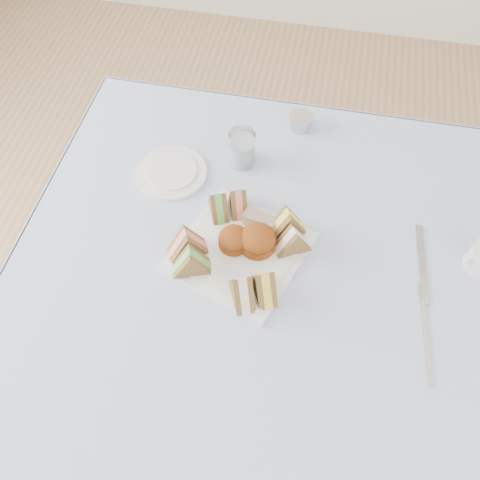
# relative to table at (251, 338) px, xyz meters

# --- Properties ---
(floor) EXTENTS (4.00, 4.00, 0.00)m
(floor) POSITION_rel_table_xyz_m (0.00, 0.00, -0.37)
(floor) COLOR #9E7751
(floor) RESTS_ON ground
(table) EXTENTS (0.90, 0.90, 0.74)m
(table) POSITION_rel_table_xyz_m (0.00, 0.00, 0.00)
(table) COLOR brown
(table) RESTS_ON floor
(tablecloth) EXTENTS (1.02, 1.02, 0.01)m
(tablecloth) POSITION_rel_table_xyz_m (0.00, 0.00, 0.37)
(tablecloth) COLOR silver
(tablecloth) RESTS_ON table
(serving_plate) EXTENTS (0.32, 0.32, 0.01)m
(serving_plate) POSITION_rel_table_xyz_m (-0.04, 0.03, 0.38)
(serving_plate) COLOR white
(serving_plate) RESTS_ON tablecloth
(sandwich_fl_a) EXTENTS (0.09, 0.07, 0.07)m
(sandwich_fl_a) POSITION_rel_table_xyz_m (-0.14, 0.00, 0.43)
(sandwich_fl_a) COLOR olive
(sandwich_fl_a) RESTS_ON serving_plate
(sandwich_fl_b) EXTENTS (0.09, 0.06, 0.07)m
(sandwich_fl_b) POSITION_rel_table_xyz_m (-0.12, -0.04, 0.42)
(sandwich_fl_b) COLOR olive
(sandwich_fl_b) RESTS_ON serving_plate
(sandwich_fr_a) EXTENTS (0.07, 0.09, 0.07)m
(sandwich_fr_a) POSITION_rel_table_xyz_m (0.03, -0.06, 0.42)
(sandwich_fr_a) COLOR olive
(sandwich_fr_a) RESTS_ON serving_plate
(sandwich_fr_b) EXTENTS (0.07, 0.09, 0.07)m
(sandwich_fr_b) POSITION_rel_table_xyz_m (-0.01, -0.08, 0.42)
(sandwich_fr_b) COLOR olive
(sandwich_fr_b) RESTS_ON serving_plate
(sandwich_bl_a) EXTENTS (0.06, 0.08, 0.07)m
(sandwich_bl_a) POSITION_rel_table_xyz_m (-0.10, 0.11, 0.42)
(sandwich_bl_a) COLOR olive
(sandwich_bl_a) RESTS_ON serving_plate
(sandwich_bl_b) EXTENTS (0.06, 0.08, 0.07)m
(sandwich_bl_b) POSITION_rel_table_xyz_m (-0.06, 0.13, 0.42)
(sandwich_bl_b) COLOR olive
(sandwich_bl_b) RESTS_ON serving_plate
(sandwich_br_a) EXTENTS (0.09, 0.07, 0.07)m
(sandwich_br_a) POSITION_rel_table_xyz_m (0.07, 0.05, 0.42)
(sandwich_br_a) COLOR olive
(sandwich_br_a) RESTS_ON serving_plate
(sandwich_br_b) EXTENTS (0.09, 0.07, 0.07)m
(sandwich_br_b) POSITION_rel_table_xyz_m (0.05, 0.09, 0.43)
(sandwich_br_b) COLOR olive
(sandwich_br_b) RESTS_ON serving_plate
(scone_left) EXTENTS (0.08, 0.08, 0.04)m
(scone_left) POSITION_rel_table_xyz_m (-0.05, 0.04, 0.41)
(scone_left) COLOR #943A0F
(scone_left) RESTS_ON serving_plate
(scone_right) EXTENTS (0.08, 0.08, 0.05)m
(scone_right) POSITION_rel_table_xyz_m (-0.00, 0.04, 0.41)
(scone_right) COLOR #943A0F
(scone_right) RESTS_ON serving_plate
(pastry_slice) EXTENTS (0.08, 0.05, 0.03)m
(pastry_slice) POSITION_rel_table_xyz_m (-0.01, 0.10, 0.41)
(pastry_slice) COLOR #CCB984
(pastry_slice) RESTS_ON serving_plate
(side_plate) EXTENTS (0.21, 0.21, 0.01)m
(side_plate) POSITION_rel_table_xyz_m (-0.24, 0.21, 0.38)
(side_plate) COLOR white
(side_plate) RESTS_ON tablecloth
(water_glass) EXTENTS (0.08, 0.08, 0.09)m
(water_glass) POSITION_rel_table_xyz_m (-0.08, 0.28, 0.42)
(water_glass) COLOR white
(water_glass) RESTS_ON tablecloth
(tea_strainer) EXTENTS (0.06, 0.06, 0.03)m
(tea_strainer) POSITION_rel_table_xyz_m (0.04, 0.42, 0.39)
(tea_strainer) COLOR #B7B7B7
(tea_strainer) RESTS_ON tablecloth
(knife) EXTENTS (0.03, 0.19, 0.00)m
(knife) POSITION_rel_table_xyz_m (0.34, 0.08, 0.38)
(knife) COLOR #B7B7B7
(knife) RESTS_ON tablecloth
(fork) EXTENTS (0.03, 0.17, 0.00)m
(fork) POSITION_rel_table_xyz_m (0.35, -0.10, 0.38)
(fork) COLOR #B7B7B7
(fork) RESTS_ON tablecloth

